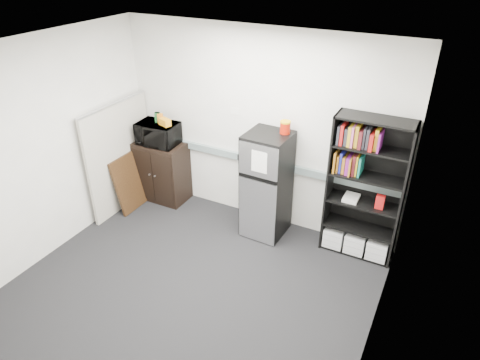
{
  "coord_description": "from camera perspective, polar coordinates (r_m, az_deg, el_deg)",
  "views": [
    {
      "loc": [
        2.23,
        -3.09,
        3.58
      ],
      "look_at": [
        0.16,
        0.9,
        1.04
      ],
      "focal_mm": 32.0,
      "sensor_mm": 36.0,
      "label": 1
    }
  ],
  "objects": [
    {
      "name": "wall_back",
      "position": [
        5.77,
        2.47,
        6.72
      ],
      "size": [
        4.0,
        0.02,
        2.7
      ],
      "primitive_type": "cube",
      "color": "white",
      "rests_on": "floor"
    },
    {
      "name": "refrigerator",
      "position": [
        5.67,
        3.53,
        -0.71
      ],
      "size": [
        0.57,
        0.59,
        1.47
      ],
      "rotation": [
        0.0,
        0.0,
        -0.03
      ],
      "color": "black",
      "rests_on": "floor"
    },
    {
      "name": "snack_box_c",
      "position": [
        6.31,
        -10.59,
        8.1
      ],
      "size": [
        0.08,
        0.07,
        0.14
      ],
      "primitive_type": "cube",
      "rotation": [
        0.0,
        0.0,
        0.27
      ],
      "color": "orange",
      "rests_on": "microwave"
    },
    {
      "name": "ceiling",
      "position": [
        3.91,
        -8.57,
        16.17
      ],
      "size": [
        4.0,
        3.5,
        0.02
      ],
      "primitive_type": "cube",
      "color": "white",
      "rests_on": "wall_back"
    },
    {
      "name": "coffee_can",
      "position": [
        5.36,
        6.05,
        7.12
      ],
      "size": [
        0.13,
        0.13,
        0.18
      ],
      "color": "#AD1907",
      "rests_on": "refrigerator"
    },
    {
      "name": "cubicle_partition",
      "position": [
        6.49,
        -15.66,
        3.05
      ],
      "size": [
        0.06,
        1.3,
        1.62
      ],
      "color": "#A9A596",
      "rests_on": "floor"
    },
    {
      "name": "cabinet",
      "position": [
        6.68,
        -10.3,
        1.18
      ],
      "size": [
        0.75,
        0.5,
        0.94
      ],
      "color": "black",
      "rests_on": "floor"
    },
    {
      "name": "snack_bag",
      "position": [
        6.21,
        -9.99,
        7.61
      ],
      "size": [
        0.2,
        0.15,
        0.1
      ],
      "primitive_type": "cube",
      "rotation": [
        0.0,
        0.0,
        -0.34
      ],
      "color": "orange",
      "rests_on": "microwave"
    },
    {
      "name": "snack_box_b",
      "position": [
        6.34,
        -10.94,
        8.2
      ],
      "size": [
        0.08,
        0.07,
        0.15
      ],
      "primitive_type": "cube",
      "rotation": [
        0.0,
        0.0,
        0.25
      ],
      "color": "#0D391A",
      "rests_on": "microwave"
    },
    {
      "name": "wall_note",
      "position": [
        5.84,
        -0.66,
        9.13
      ],
      "size": [
        0.14,
        0.0,
        0.1
      ],
      "primitive_type": "cube",
      "color": "white",
      "rests_on": "wall_back"
    },
    {
      "name": "wall_left",
      "position": [
        5.69,
        -24.27,
        3.68
      ],
      "size": [
        0.02,
        3.5,
        2.7
      ],
      "primitive_type": "cube",
      "color": "white",
      "rests_on": "floor"
    },
    {
      "name": "snack_box_a",
      "position": [
        6.34,
        -10.94,
        8.2
      ],
      "size": [
        0.08,
        0.07,
        0.15
      ],
      "primitive_type": "cube",
      "rotation": [
        0.0,
        0.0,
        0.35
      ],
      "color": "#185623",
      "rests_on": "microwave"
    },
    {
      "name": "framed_poster",
      "position": [
        6.59,
        -14.24,
        -0.15
      ],
      "size": [
        0.2,
        0.65,
        0.83
      ],
      "rotation": [
        0.0,
        -0.2,
        0.0
      ],
      "color": "black",
      "rests_on": "floor"
    },
    {
      "name": "microwave",
      "position": [
        6.4,
        -10.89,
        6.1
      ],
      "size": [
        0.61,
        0.44,
        0.33
      ],
      "primitive_type": "imported",
      "rotation": [
        0.0,
        0.0,
        0.07
      ],
      "color": "black",
      "rests_on": "cabinet"
    },
    {
      "name": "bookshelf",
      "position": [
        5.41,
        16.32,
        -1.39
      ],
      "size": [
        0.9,
        0.34,
        1.85
      ],
      "color": "black",
      "rests_on": "floor"
    },
    {
      "name": "floor",
      "position": [
        5.22,
        -6.33,
        -13.99
      ],
      "size": [
        4.0,
        4.0,
        0.0
      ],
      "primitive_type": "plane",
      "color": "black",
      "rests_on": "ground"
    },
    {
      "name": "electrical_raceway",
      "position": [
        5.94,
        2.25,
        2.62
      ],
      "size": [
        3.92,
        0.05,
        0.1
      ],
      "primitive_type": "cube",
      "color": "gray",
      "rests_on": "wall_back"
    },
    {
      "name": "wall_right",
      "position": [
        3.81,
        18.8,
        -8.15
      ],
      "size": [
        0.02,
        3.5,
        2.7
      ],
      "primitive_type": "cube",
      "color": "white",
      "rests_on": "floor"
    }
  ]
}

